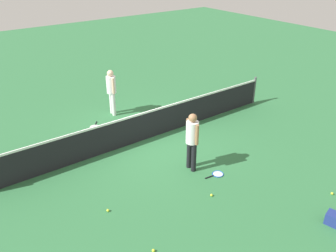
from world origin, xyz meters
TOP-DOWN VIEW (x-y plane):
  - ground_plane at (0.00, 0.00)m, footprint 40.00×40.00m
  - court_net at (0.00, 0.00)m, footprint 10.09×0.09m
  - player_near_side at (0.01, -2.18)m, footprint 0.36×0.52m
  - player_far_side at (-0.03, 2.33)m, footprint 0.38×0.53m
  - tennis_racket_near_player at (0.41, -2.83)m, footprint 0.60×0.35m
  - tennis_racket_far_player at (-1.06, 1.77)m, footprint 0.49×0.57m
  - tennis_ball_by_net at (-2.53, -4.07)m, footprint 0.07×0.07m
  - tennis_ball_midcourt at (-0.35, -3.43)m, footprint 0.07×0.07m
  - tennis_ball_stray_left at (-2.71, -2.42)m, footprint 0.07×0.07m
  - tennis_ball_stray_right at (2.15, -5.17)m, footprint 0.07×0.07m

SIDE VIEW (x-z plane):
  - ground_plane at x=0.00m, z-range 0.00..0.00m
  - tennis_racket_near_player at x=0.41m, z-range 0.00..0.03m
  - tennis_racket_far_player at x=-1.06m, z-range 0.00..0.03m
  - tennis_ball_by_net at x=-2.53m, z-range 0.00..0.07m
  - tennis_ball_midcourt at x=-0.35m, z-range 0.00..0.07m
  - tennis_ball_stray_left at x=-2.71m, z-range 0.00..0.07m
  - tennis_ball_stray_right at x=2.15m, z-range 0.00..0.07m
  - court_net at x=0.00m, z-range -0.03..1.04m
  - player_near_side at x=0.01m, z-range 0.16..1.86m
  - player_far_side at x=-0.03m, z-range 0.16..1.86m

